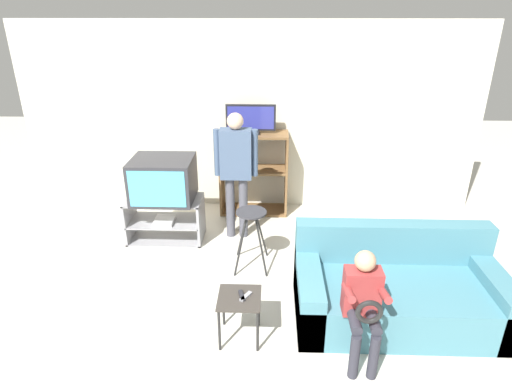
{
  "coord_description": "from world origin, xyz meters",
  "views": [
    {
      "loc": [
        0.3,
        -2.23,
        2.73
      ],
      "look_at": [
        0.15,
        2.0,
        0.9
      ],
      "focal_mm": 30.0,
      "sensor_mm": 36.0,
      "label": 1
    }
  ],
  "objects_px": {
    "television_flat": "(251,120)",
    "remote_control_white": "(246,296)",
    "couch": "(397,291)",
    "media_shelf": "(254,173)",
    "snack_table": "(240,304)",
    "remote_control_black": "(242,295)",
    "person_seated_child": "(363,300)",
    "television_main": "(163,179)",
    "tv_stand": "(166,219)",
    "folding_stool": "(251,223)",
    "person_standing_adult": "(236,165)"
  },
  "relations": [
    {
      "from": "television_flat",
      "to": "couch",
      "type": "xyz_separation_m",
      "value": [
        1.48,
        -2.22,
        -1.08
      ]
    },
    {
      "from": "snack_table",
      "to": "remote_control_white",
      "type": "relative_size",
      "value": 3.03
    },
    {
      "from": "media_shelf",
      "to": "television_flat",
      "type": "bearing_deg",
      "value": -166.95
    },
    {
      "from": "television_main",
      "to": "television_flat",
      "type": "height_order",
      "value": "television_flat"
    },
    {
      "from": "tv_stand",
      "to": "television_flat",
      "type": "relative_size",
      "value": 1.41
    },
    {
      "from": "television_main",
      "to": "television_flat",
      "type": "bearing_deg",
      "value": 38.55
    },
    {
      "from": "television_main",
      "to": "remote_control_black",
      "type": "distance_m",
      "value": 2.09
    },
    {
      "from": "folding_stool",
      "to": "couch",
      "type": "height_order",
      "value": "couch"
    },
    {
      "from": "media_shelf",
      "to": "tv_stand",
      "type": "bearing_deg",
      "value": -142.04
    },
    {
      "from": "folding_stool",
      "to": "person_seated_child",
      "type": "distance_m",
      "value": 1.67
    },
    {
      "from": "snack_table",
      "to": "remote_control_black",
      "type": "height_order",
      "value": "remote_control_black"
    },
    {
      "from": "folding_stool",
      "to": "remote_control_white",
      "type": "relative_size",
      "value": 4.8
    },
    {
      "from": "person_seated_child",
      "to": "media_shelf",
      "type": "bearing_deg",
      "value": 109.54
    },
    {
      "from": "media_shelf",
      "to": "television_flat",
      "type": "xyz_separation_m",
      "value": [
        -0.04,
        -0.01,
        0.75
      ]
    },
    {
      "from": "television_flat",
      "to": "person_seated_child",
      "type": "relative_size",
      "value": 0.68
    },
    {
      "from": "couch",
      "to": "media_shelf",
      "type": "bearing_deg",
      "value": 122.95
    },
    {
      "from": "person_standing_adult",
      "to": "television_main",
      "type": "bearing_deg",
      "value": -174.12
    },
    {
      "from": "remote_control_black",
      "to": "remote_control_white",
      "type": "xyz_separation_m",
      "value": [
        0.04,
        -0.01,
        0.0
      ]
    },
    {
      "from": "television_flat",
      "to": "person_seated_child",
      "type": "distance_m",
      "value": 3.07
    },
    {
      "from": "television_flat",
      "to": "person_seated_child",
      "type": "height_order",
      "value": "television_flat"
    },
    {
      "from": "television_flat",
      "to": "remote_control_white",
      "type": "height_order",
      "value": "television_flat"
    },
    {
      "from": "couch",
      "to": "person_standing_adult",
      "type": "relative_size",
      "value": 1.18
    },
    {
      "from": "remote_control_white",
      "to": "media_shelf",
      "type": "bearing_deg",
      "value": 123.3
    },
    {
      "from": "television_main",
      "to": "couch",
      "type": "xyz_separation_m",
      "value": [
        2.51,
        -1.4,
        -0.54
      ]
    },
    {
      "from": "remote_control_black",
      "to": "person_seated_child",
      "type": "xyz_separation_m",
      "value": [
        0.99,
        -0.2,
        0.13
      ]
    },
    {
      "from": "television_flat",
      "to": "person_standing_adult",
      "type": "relative_size",
      "value": 0.41
    },
    {
      "from": "media_shelf",
      "to": "remote_control_black",
      "type": "height_order",
      "value": "media_shelf"
    },
    {
      "from": "tv_stand",
      "to": "remote_control_white",
      "type": "distance_m",
      "value": 2.09
    },
    {
      "from": "folding_stool",
      "to": "person_standing_adult",
      "type": "relative_size",
      "value": 0.43
    },
    {
      "from": "television_main",
      "to": "folding_stool",
      "type": "xyz_separation_m",
      "value": [
        1.1,
        -0.6,
        -0.26
      ]
    },
    {
      "from": "media_shelf",
      "to": "couch",
      "type": "relative_size",
      "value": 0.61
    },
    {
      "from": "television_main",
      "to": "person_standing_adult",
      "type": "distance_m",
      "value": 0.91
    },
    {
      "from": "tv_stand",
      "to": "media_shelf",
      "type": "xyz_separation_m",
      "value": [
        1.08,
        0.84,
        0.33
      ]
    },
    {
      "from": "television_flat",
      "to": "person_seated_child",
      "type": "bearing_deg",
      "value": -69.75
    },
    {
      "from": "folding_stool",
      "to": "person_seated_child",
      "type": "xyz_separation_m",
      "value": [
        0.96,
        -1.36,
        0.03
      ]
    },
    {
      "from": "remote_control_white",
      "to": "snack_table",
      "type": "bearing_deg",
      "value": -150.17
    },
    {
      "from": "snack_table",
      "to": "person_seated_child",
      "type": "relative_size",
      "value": 0.44
    },
    {
      "from": "tv_stand",
      "to": "television_flat",
      "type": "height_order",
      "value": "television_flat"
    },
    {
      "from": "tv_stand",
      "to": "remote_control_black",
      "type": "bearing_deg",
      "value": -58.26
    },
    {
      "from": "folding_stool",
      "to": "person_standing_adult",
      "type": "xyz_separation_m",
      "value": [
        -0.22,
        0.69,
        0.43
      ]
    },
    {
      "from": "media_shelf",
      "to": "person_standing_adult",
      "type": "distance_m",
      "value": 0.85
    },
    {
      "from": "media_shelf",
      "to": "person_seated_child",
      "type": "xyz_separation_m",
      "value": [
        0.99,
        -2.79,
        -0.02
      ]
    },
    {
      "from": "folding_stool",
      "to": "couch",
      "type": "relative_size",
      "value": 0.36
    },
    {
      "from": "tv_stand",
      "to": "folding_stool",
      "type": "height_order",
      "value": "folding_stool"
    },
    {
      "from": "folding_stool",
      "to": "tv_stand",
      "type": "bearing_deg",
      "value": 152.18
    },
    {
      "from": "snack_table",
      "to": "person_standing_adult",
      "type": "height_order",
      "value": "person_standing_adult"
    },
    {
      "from": "remote_control_white",
      "to": "person_seated_child",
      "type": "distance_m",
      "value": 0.98
    },
    {
      "from": "snack_table",
      "to": "couch",
      "type": "bearing_deg",
      "value": 14.16
    },
    {
      "from": "media_shelf",
      "to": "snack_table",
      "type": "height_order",
      "value": "media_shelf"
    },
    {
      "from": "snack_table",
      "to": "person_seated_child",
      "type": "distance_m",
      "value": 1.05
    }
  ]
}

